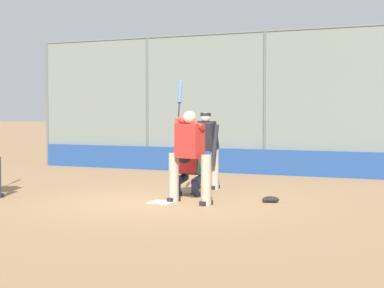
% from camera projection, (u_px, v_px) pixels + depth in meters
% --- Properties ---
extents(ground_plane, '(160.00, 160.00, 0.00)m').
position_uv_depth(ground_plane, '(162.00, 202.00, 11.95)').
color(ground_plane, '#93704C').
extents(home_plate_marker, '(0.43, 0.43, 0.01)m').
position_uv_depth(home_plate_marker, '(162.00, 202.00, 11.95)').
color(home_plate_marker, white).
rests_on(home_plate_marker, ground_plane).
extents(backstop_fence, '(14.52, 0.08, 3.88)m').
position_uv_depth(backstop_fence, '(265.00, 99.00, 17.33)').
color(backstop_fence, '#515651').
rests_on(backstop_fence, ground_plane).
extents(padding_wall, '(14.15, 0.18, 0.67)m').
position_uv_depth(padding_wall, '(263.00, 162.00, 17.32)').
color(padding_wall, navy).
rests_on(padding_wall, ground_plane).
extents(bleachers_beyond, '(10.11, 3.05, 1.80)m').
position_uv_depth(bleachers_beyond, '(378.00, 149.00, 18.92)').
color(bleachers_beyond, slate).
rests_on(bleachers_beyond, ground_plane).
extents(batter_at_plate, '(0.96, 0.84, 2.31)m').
position_uv_depth(batter_at_plate, '(189.00, 153.00, 11.78)').
color(batter_at_plate, gray).
rests_on(batter_at_plate, ground_plane).
extents(catcher_behind_plate, '(0.61, 0.71, 1.15)m').
position_uv_depth(catcher_behind_plate, '(189.00, 166.00, 12.95)').
color(catcher_behind_plate, '#2D334C').
rests_on(catcher_behind_plate, ground_plane).
extents(umpire_home, '(0.68, 0.46, 1.68)m').
position_uv_depth(umpire_home, '(206.00, 148.00, 14.04)').
color(umpire_home, gray).
rests_on(umpire_home, ground_plane).
extents(spare_bat_near_backstop, '(0.26, 0.89, 0.07)m').
position_uv_depth(spare_bat_near_backstop, '(185.00, 173.00, 17.32)').
color(spare_bat_near_backstop, black).
rests_on(spare_bat_near_backstop, ground_plane).
extents(fielding_glove_on_dirt, '(0.31, 0.24, 0.11)m').
position_uv_depth(fielding_glove_on_dirt, '(270.00, 199.00, 11.95)').
color(fielding_glove_on_dirt, black).
rests_on(fielding_glove_on_dirt, ground_plane).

